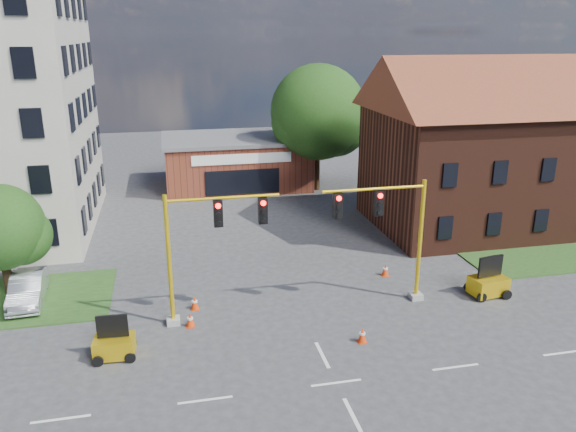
% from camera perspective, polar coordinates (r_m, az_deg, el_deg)
% --- Properties ---
extents(ground, '(120.00, 120.00, 0.00)m').
position_cam_1_polar(ground, '(22.54, 4.92, -16.53)').
color(ground, '#3B3B3D').
rests_on(ground, ground).
extents(brick_shop, '(12.40, 8.40, 4.30)m').
position_cam_1_polar(brick_shop, '(49.13, -5.30, 5.60)').
color(brick_shop, brown).
rests_on(brick_shop, ground).
extents(townhouse_row, '(21.00, 11.00, 11.50)m').
position_cam_1_polar(townhouse_row, '(41.74, 22.80, 7.30)').
color(townhouse_row, '#441F14').
rests_on(townhouse_row, ground).
extents(tree_large, '(8.22, 7.83, 10.47)m').
position_cam_1_polar(tree_large, '(46.92, 3.53, 10.17)').
color(tree_large, '#392815').
rests_on(tree_large, ground).
extents(tree_nw_front, '(4.46, 4.25, 5.91)m').
position_cam_1_polar(tree_nw_front, '(30.74, -26.81, -1.24)').
color(tree_nw_front, '#392815').
rests_on(tree_nw_front, ground).
extents(signal_mast_west, '(5.30, 0.60, 6.20)m').
position_cam_1_polar(signal_mast_west, '(25.29, -8.37, -2.60)').
color(signal_mast_west, '#9A9994').
rests_on(signal_mast_west, ground).
extents(signal_mast_east, '(5.30, 0.60, 6.20)m').
position_cam_1_polar(signal_mast_east, '(27.19, 10.25, -1.20)').
color(signal_mast_east, '#9A9994').
rests_on(signal_mast_east, ground).
extents(trailer_west, '(1.69, 1.19, 1.84)m').
position_cam_1_polar(trailer_west, '(24.72, -17.24, -12.38)').
color(trailer_west, yellow).
rests_on(trailer_west, ground).
extents(trailer_east, '(1.96, 1.45, 2.05)m').
position_cam_1_polar(trailer_east, '(30.47, 19.68, -6.49)').
color(trailer_east, yellow).
rests_on(trailer_east, ground).
extents(cone_a, '(0.40, 0.40, 0.70)m').
position_cam_1_polar(cone_a, '(26.35, -9.91, -10.36)').
color(cone_a, red).
rests_on(cone_a, ground).
extents(cone_b, '(0.40, 0.40, 0.70)m').
position_cam_1_polar(cone_b, '(27.83, -9.46, -8.70)').
color(cone_b, red).
rests_on(cone_b, ground).
extents(cone_c, '(0.40, 0.40, 0.70)m').
position_cam_1_polar(cone_c, '(25.00, 7.55, -11.92)').
color(cone_c, red).
rests_on(cone_c, ground).
extents(cone_d, '(0.40, 0.40, 0.70)m').
position_cam_1_polar(cone_d, '(31.50, 9.86, -5.42)').
color(cone_d, red).
rests_on(cone_d, ground).
extents(pickup_white, '(6.34, 4.28, 1.61)m').
position_cam_1_polar(pickup_white, '(38.17, 16.57, -0.92)').
color(pickup_white, white).
rests_on(pickup_white, ground).
extents(sedan_silver_front, '(1.81, 4.41, 1.42)m').
position_cam_1_polar(sedan_silver_front, '(30.86, -24.94, -6.71)').
color(sedan_silver_front, '#AFB2B7').
rests_on(sedan_silver_front, ground).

